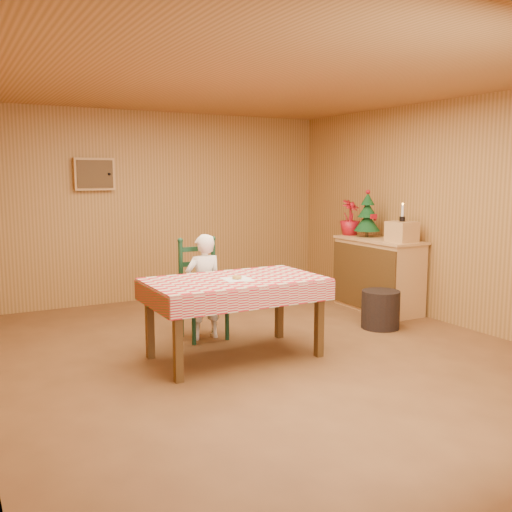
# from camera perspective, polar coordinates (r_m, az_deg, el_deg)

# --- Properties ---
(ground) EXTENTS (6.00, 6.00, 0.00)m
(ground) POSITION_cam_1_polar(r_m,az_deg,el_deg) (5.63, 1.00, -9.86)
(ground) COLOR brown
(ground) RESTS_ON ground
(cabin_walls) EXTENTS (5.10, 6.05, 2.65)m
(cabin_walls) POSITION_cam_1_polar(r_m,az_deg,el_deg) (5.83, -1.62, 8.96)
(cabin_walls) COLOR #A9783D
(cabin_walls) RESTS_ON ground
(dining_table) EXTENTS (1.66, 0.96, 0.77)m
(dining_table) POSITION_cam_1_polar(r_m,az_deg,el_deg) (5.40, -2.15, -3.11)
(dining_table) COLOR #513415
(dining_table) RESTS_ON ground
(ladder_chair) EXTENTS (0.44, 0.40, 1.08)m
(ladder_chair) POSITION_cam_1_polar(r_m,az_deg,el_deg) (6.14, -5.45, -3.53)
(ladder_chair) COLOR #10321C
(ladder_chair) RESTS_ON ground
(seated_child) EXTENTS (0.41, 0.27, 1.12)m
(seated_child) POSITION_cam_1_polar(r_m,az_deg,el_deg) (6.08, -5.25, -3.08)
(seated_child) COLOR white
(seated_child) RESTS_ON ground
(napkin) EXTENTS (0.28, 0.28, 0.00)m
(napkin) POSITION_cam_1_polar(r_m,az_deg,el_deg) (5.34, -1.92, -2.32)
(napkin) COLOR white
(napkin) RESTS_ON dining_table
(donut) EXTENTS (0.10, 0.10, 0.03)m
(donut) POSITION_cam_1_polar(r_m,az_deg,el_deg) (5.34, -1.92, -2.14)
(donut) COLOR #BB9043
(donut) RESTS_ON napkin
(shelf_unit) EXTENTS (0.54, 1.24, 0.93)m
(shelf_unit) POSITION_cam_1_polar(r_m,az_deg,el_deg) (7.52, 12.09, -1.82)
(shelf_unit) COLOR tan
(shelf_unit) RESTS_ON ground
(crate) EXTENTS (0.32, 0.32, 0.25)m
(crate) POSITION_cam_1_polar(r_m,az_deg,el_deg) (7.15, 14.38, 2.37)
(crate) COLOR tan
(crate) RESTS_ON shelf_unit
(christmas_tree) EXTENTS (0.34, 0.34, 0.62)m
(christmas_tree) POSITION_cam_1_polar(r_m,az_deg,el_deg) (7.62, 11.08, 3.99)
(christmas_tree) COLOR #513415
(christmas_tree) RESTS_ON shelf_unit
(flower_arrangement) EXTENTS (0.32, 0.32, 0.48)m
(flower_arrangement) POSITION_cam_1_polar(r_m,az_deg,el_deg) (7.83, 9.38, 3.82)
(flower_arrangement) COLOR maroon
(flower_arrangement) RESTS_ON shelf_unit
(candle_set) EXTENTS (0.07, 0.07, 0.22)m
(candle_set) POSITION_cam_1_polar(r_m,az_deg,el_deg) (7.14, 14.43, 3.88)
(candle_set) COLOR black
(candle_set) RESTS_ON crate
(storage_bin) EXTENTS (0.54, 0.54, 0.43)m
(storage_bin) POSITION_cam_1_polar(r_m,az_deg,el_deg) (6.69, 12.34, -5.24)
(storage_bin) COLOR black
(storage_bin) RESTS_ON ground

